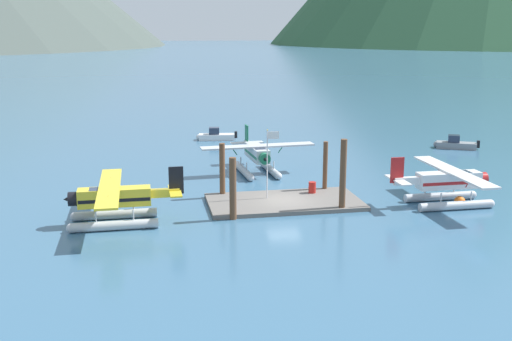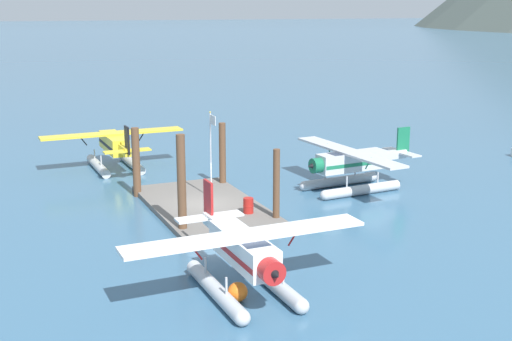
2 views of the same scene
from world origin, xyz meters
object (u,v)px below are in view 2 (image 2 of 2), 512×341
seaplane_yellow_port_aft (114,148)px  mooring_buoy (238,292)px  fuel_drum (248,205)px  seaplane_silver_bow_centre (351,167)px  seaplane_white_stbd_aft (244,257)px  flagpole (211,144)px

seaplane_yellow_port_aft → mooring_buoy: bearing=-0.9°
fuel_drum → seaplane_silver_bow_centre: seaplane_silver_bow_centre is taller
fuel_drum → seaplane_silver_bow_centre: bearing=108.6°
mooring_buoy → seaplane_white_stbd_aft: seaplane_white_stbd_aft is taller
seaplane_white_stbd_aft → seaplane_yellow_port_aft: bearing=-179.6°
fuel_drum → mooring_buoy: bearing=-25.2°
flagpole → fuel_drum: bearing=12.9°
fuel_drum → flagpole: bearing=-167.1°
flagpole → seaplane_silver_bow_centre: 9.56m
flagpole → fuel_drum: (3.67, 0.84, -2.91)m
fuel_drum → mooring_buoy: 11.12m
fuel_drum → seaplane_silver_bow_centre: (-2.85, 8.45, 0.84)m
fuel_drum → seaplane_white_stbd_aft: bearing=-24.0°
mooring_buoy → seaplane_silver_bow_centre: size_ratio=0.08×
fuel_drum → seaplane_yellow_port_aft: 15.68m
flagpole → seaplane_yellow_port_aft: size_ratio=0.51×
seaplane_white_stbd_aft → seaplane_yellow_port_aft: 24.43m
fuel_drum → seaplane_yellow_port_aft: (-15.04, -4.36, 0.84)m
seaplane_silver_bow_centre → seaplane_white_stbd_aft: (12.23, -12.62, 0.00)m
fuel_drum → seaplane_white_stbd_aft: 10.30m
seaplane_silver_bow_centre → seaplane_yellow_port_aft: (-12.19, -12.81, 0.00)m
seaplane_white_stbd_aft → seaplane_silver_bow_centre: bearing=134.1°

